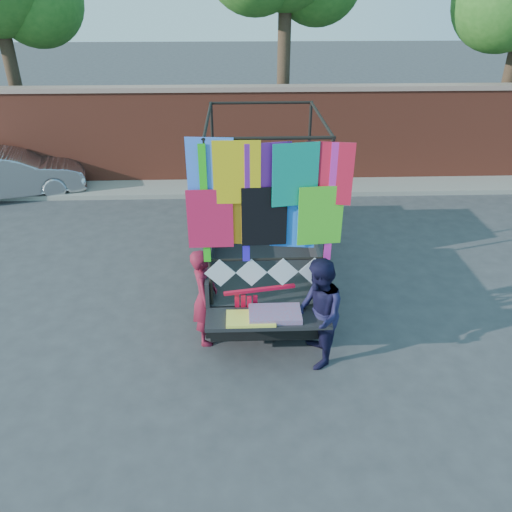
{
  "coord_description": "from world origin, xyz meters",
  "views": [
    {
      "loc": [
        -0.3,
        -6.53,
        4.99
      ],
      "look_at": [
        -0.07,
        -0.02,
        1.4
      ],
      "focal_mm": 35.0,
      "sensor_mm": 36.0,
      "label": 1
    }
  ],
  "objects_px": {
    "woman": "(205,297)",
    "pickup_truck": "(259,227)",
    "man": "(318,314)",
    "sedan": "(10,174)"
  },
  "relations": [
    {
      "from": "pickup_truck",
      "to": "woman",
      "type": "distance_m",
      "value": 2.52
    },
    {
      "from": "pickup_truck",
      "to": "man",
      "type": "height_order",
      "value": "pickup_truck"
    },
    {
      "from": "man",
      "to": "sedan",
      "type": "bearing_deg",
      "value": -135.13
    },
    {
      "from": "pickup_truck",
      "to": "sedan",
      "type": "height_order",
      "value": "pickup_truck"
    },
    {
      "from": "woman",
      "to": "man",
      "type": "bearing_deg",
      "value": -110.35
    },
    {
      "from": "sedan",
      "to": "woman",
      "type": "height_order",
      "value": "woman"
    },
    {
      "from": "pickup_truck",
      "to": "man",
      "type": "bearing_deg",
      "value": -76.24
    },
    {
      "from": "woman",
      "to": "pickup_truck",
      "type": "bearing_deg",
      "value": -22.75
    },
    {
      "from": "sedan",
      "to": "woman",
      "type": "distance_m",
      "value": 8.28
    },
    {
      "from": "sedan",
      "to": "man",
      "type": "relative_size",
      "value": 2.18
    }
  ]
}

